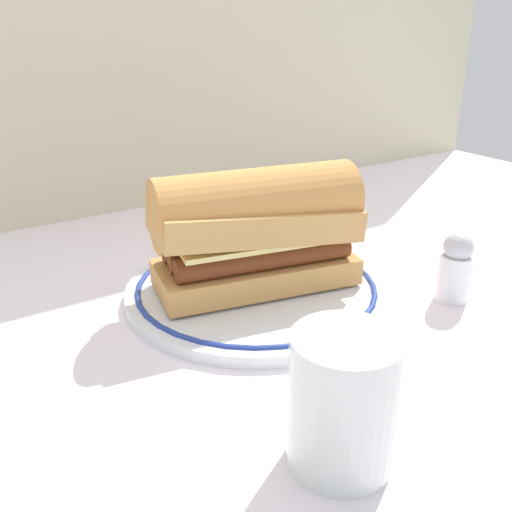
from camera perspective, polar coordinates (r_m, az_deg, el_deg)
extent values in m
plane|color=white|center=(0.56, -0.31, -5.45)|extent=(1.50, 1.50, 0.00)
cylinder|color=white|center=(0.59, 0.00, -3.50)|extent=(0.27, 0.27, 0.01)
torus|color=navy|center=(0.58, 0.00, -2.98)|extent=(0.25, 0.25, 0.01)
cube|color=tan|center=(0.58, 0.00, -1.55)|extent=(0.21, 0.12, 0.03)
cylinder|color=#632E15|center=(0.55, 0.91, -0.20)|extent=(0.18, 0.06, 0.02)
cylinder|color=brown|center=(0.57, 0.00, 0.69)|extent=(0.18, 0.06, 0.02)
cylinder|color=brown|center=(0.59, -0.85, 1.51)|extent=(0.18, 0.06, 0.02)
cube|color=#EAD67A|center=(0.56, 0.00, 1.99)|extent=(0.18, 0.11, 0.01)
cube|color=tan|center=(0.56, 0.00, 3.68)|extent=(0.21, 0.12, 0.05)
cylinder|color=#D08F49|center=(0.55, 0.00, 5.14)|extent=(0.21, 0.11, 0.07)
cylinder|color=silver|center=(0.37, 8.68, -14.18)|extent=(0.07, 0.07, 0.09)
cylinder|color=gold|center=(0.38, 8.52, -16.22)|extent=(0.06, 0.06, 0.06)
cylinder|color=white|center=(0.61, 19.18, -2.06)|extent=(0.03, 0.03, 0.05)
sphere|color=silver|center=(0.59, 19.59, 0.85)|extent=(0.03, 0.03, 0.03)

